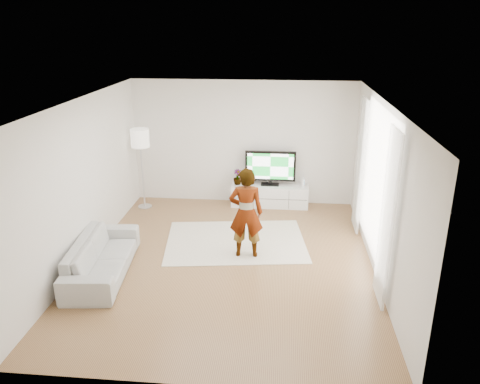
# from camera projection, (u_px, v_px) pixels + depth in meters

# --- Properties ---
(floor) EXTENTS (6.00, 6.00, 0.00)m
(floor) POSITION_uv_depth(u_px,v_px,m) (228.00, 262.00, 8.24)
(floor) COLOR #997445
(floor) RESTS_ON ground
(ceiling) EXTENTS (6.00, 6.00, 0.00)m
(ceiling) POSITION_uv_depth(u_px,v_px,m) (227.00, 102.00, 7.28)
(ceiling) COLOR white
(ceiling) RESTS_ON wall_back
(wall_left) EXTENTS (0.02, 6.00, 2.80)m
(wall_left) POSITION_uv_depth(u_px,v_px,m) (82.00, 182.00, 7.98)
(wall_left) COLOR silver
(wall_left) RESTS_ON floor
(wall_right) EXTENTS (0.02, 6.00, 2.80)m
(wall_right) POSITION_uv_depth(u_px,v_px,m) (381.00, 192.00, 7.54)
(wall_right) COLOR silver
(wall_right) RESTS_ON floor
(wall_back) EXTENTS (5.00, 0.02, 2.80)m
(wall_back) POSITION_uv_depth(u_px,v_px,m) (243.00, 143.00, 10.56)
(wall_back) COLOR silver
(wall_back) RESTS_ON floor
(wall_front) EXTENTS (5.00, 0.02, 2.80)m
(wall_front) POSITION_uv_depth(u_px,v_px,m) (194.00, 281.00, 4.96)
(wall_front) COLOR silver
(wall_front) RESTS_ON floor
(window) EXTENTS (0.01, 2.60, 2.50)m
(window) POSITION_uv_depth(u_px,v_px,m) (377.00, 183.00, 7.81)
(window) COLOR white
(window) RESTS_ON wall_right
(curtain_near) EXTENTS (0.04, 0.70, 2.60)m
(curtain_near) POSITION_uv_depth(u_px,v_px,m) (387.00, 219.00, 6.63)
(curtain_near) COLOR white
(curtain_near) RESTS_ON floor
(curtain_far) EXTENTS (0.04, 0.70, 2.60)m
(curtain_far) POSITION_uv_depth(u_px,v_px,m) (360.00, 166.00, 9.06)
(curtain_far) COLOR white
(curtain_far) RESTS_ON floor
(media_console) EXTENTS (1.74, 0.49, 0.49)m
(media_console) POSITION_uv_depth(u_px,v_px,m) (270.00, 195.00, 10.69)
(media_console) COLOR white
(media_console) RESTS_ON floor
(television) EXTENTS (1.13, 0.22, 0.79)m
(television) POSITION_uv_depth(u_px,v_px,m) (270.00, 167.00, 10.48)
(television) COLOR black
(television) RESTS_ON media_console
(game_console) EXTENTS (0.06, 0.15, 0.20)m
(game_console) POSITION_uv_depth(u_px,v_px,m) (304.00, 182.00, 10.50)
(game_console) COLOR white
(game_console) RESTS_ON media_console
(potted_plant) EXTENTS (0.25, 0.25, 0.35)m
(potted_plant) POSITION_uv_depth(u_px,v_px,m) (238.00, 177.00, 10.61)
(potted_plant) COLOR #3F7238
(potted_plant) RESTS_ON media_console
(rug) EXTENTS (2.85, 2.22, 0.01)m
(rug) POSITION_uv_depth(u_px,v_px,m) (236.00, 241.00, 8.99)
(rug) COLOR beige
(rug) RESTS_ON floor
(player) EXTENTS (0.62, 0.43, 1.64)m
(player) POSITION_uv_depth(u_px,v_px,m) (246.00, 213.00, 8.18)
(player) COLOR #334772
(player) RESTS_ON rug
(sofa) EXTENTS (1.03, 2.18, 0.61)m
(sofa) POSITION_uv_depth(u_px,v_px,m) (102.00, 257.00, 7.77)
(sofa) COLOR beige
(sofa) RESTS_ON floor
(floor_lamp) EXTENTS (0.40, 0.40, 1.80)m
(floor_lamp) POSITION_uv_depth(u_px,v_px,m) (140.00, 142.00, 10.15)
(floor_lamp) COLOR silver
(floor_lamp) RESTS_ON floor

